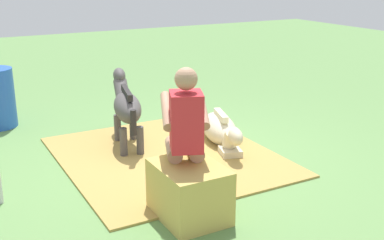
{
  "coord_description": "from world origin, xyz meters",
  "views": [
    {
      "loc": [
        -4.83,
        2.42,
        2.2
      ],
      "look_at": [
        -0.24,
        -0.1,
        0.55
      ],
      "focal_mm": 45.8,
      "sensor_mm": 36.0,
      "label": 1
    }
  ],
  "objects": [
    {
      "name": "ground_plane",
      "position": [
        0.0,
        0.0,
        0.0
      ],
      "size": [
        24.0,
        24.0,
        0.0
      ],
      "primitive_type": "plane",
      "color": "#608C4C"
    },
    {
      "name": "person_seated",
      "position": [
        -1.13,
        0.47,
        0.77
      ],
      "size": [
        0.72,
        0.57,
        1.39
      ],
      "color": "tan",
      "rests_on": "ground"
    },
    {
      "name": "hay_bale",
      "position": [
        -1.29,
        0.51,
        0.25
      ],
      "size": [
        0.7,
        0.55,
        0.51
      ],
      "primitive_type": "cube",
      "color": "tan",
      "rests_on": "ground"
    },
    {
      "name": "pony_lying",
      "position": [
        0.21,
        -0.77,
        0.19
      ],
      "size": [
        1.35,
        0.66,
        0.42
      ],
      "color": "beige",
      "rests_on": "ground"
    },
    {
      "name": "hay_patch",
      "position": [
        0.14,
        0.05,
        0.01
      ],
      "size": [
        2.69,
        2.4,
        0.02
      ],
      "primitive_type": "cube",
      "color": "#AD8C47",
      "rests_on": "ground"
    },
    {
      "name": "pony_standing",
      "position": [
        0.72,
        0.32,
        0.54
      ],
      "size": [
        1.33,
        0.52,
        0.9
      ],
      "color": "#4C4747",
      "rests_on": "ground"
    }
  ]
}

